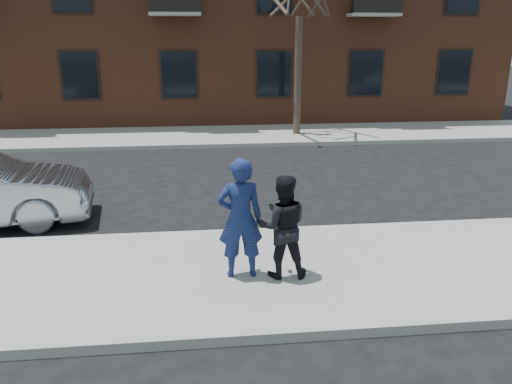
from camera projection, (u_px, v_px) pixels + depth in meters
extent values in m
plane|color=black|center=(147.00, 278.00, 8.07)|extent=(100.00, 100.00, 0.00)
cube|color=gray|center=(145.00, 281.00, 7.81)|extent=(50.00, 3.50, 0.15)
cube|color=#999691|center=(155.00, 237.00, 9.52)|extent=(50.00, 0.10, 0.15)
cube|color=gray|center=(177.00, 137.00, 18.70)|extent=(50.00, 3.50, 0.15)
cube|color=#999691|center=(175.00, 147.00, 17.00)|extent=(50.00, 0.10, 0.15)
cube|color=black|center=(274.00, 74.00, 20.05)|extent=(1.30, 0.06, 1.70)
cube|color=black|center=(454.00, 73.00, 20.82)|extent=(1.30, 0.06, 1.70)
cylinder|color=#372820|center=(298.00, 77.00, 18.26)|extent=(0.26, 0.26, 4.20)
imported|color=navy|center=(240.00, 218.00, 7.57)|extent=(0.71, 0.48, 1.90)
cube|color=black|center=(235.00, 193.00, 7.67)|extent=(0.08, 0.13, 0.08)
imported|color=black|center=(282.00, 226.00, 7.61)|extent=(0.82, 0.66, 1.63)
cube|color=black|center=(272.00, 207.00, 7.70)|extent=(0.09, 0.14, 0.06)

